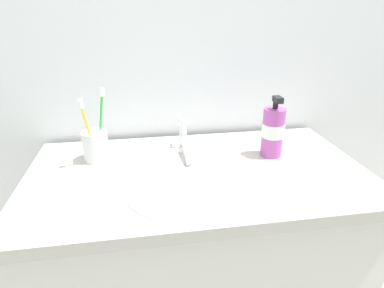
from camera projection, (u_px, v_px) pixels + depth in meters
The scene contains 8 objects.
tiled_wall_back at pixel (182, 45), 1.06m from camera, with size 2.14×0.04×2.40m, color silver.
vanity_counter at pixel (197, 288), 1.08m from camera, with size 0.94×0.52×0.90m.
sink_basin at pixel (194, 194), 0.87m from camera, with size 0.39×0.39×0.13m.
faucet at pixel (184, 142), 1.00m from camera, with size 0.02×0.17×0.09m.
toothbrush_cup at pixel (96, 146), 0.95m from camera, with size 0.07×0.07×0.09m, color white.
toothbrush_yellow at pixel (88, 127), 0.89m from camera, with size 0.03×0.05×0.19m.
toothbrush_green at pixel (101, 119), 0.93m from camera, with size 0.04×0.02×0.20m.
soap_dispenser at pixel (273, 131), 0.96m from camera, with size 0.07×0.07×0.19m.
Camera 1 is at (-0.15, -0.79, 1.32)m, focal length 30.36 mm.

